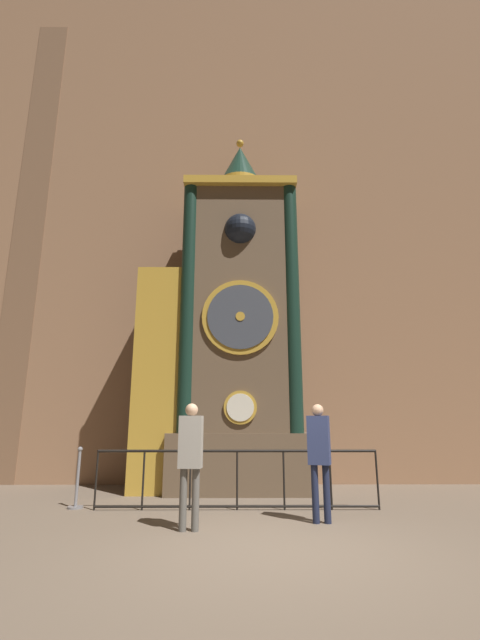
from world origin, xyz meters
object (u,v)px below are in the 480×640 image
object	(u,v)px
visitor_far	(319,450)
visitor_near	(191,453)
clock_tower	(227,331)
stanchion_post	(77,488)

from	to	relation	value
visitor_far	visitor_near	bearing A→B (deg)	-146.69
clock_tower	stanchion_post	world-z (taller)	clock_tower
stanchion_post	visitor_far	bearing A→B (deg)	-16.33
visitor_near	stanchion_post	xyz separation A→B (m)	(-2.25, 1.73, -0.72)
visitor_near	visitor_far	size ratio (longest dim) A/B	0.99
visitor_near	stanchion_post	size ratio (longest dim) A/B	1.67
stanchion_post	visitor_near	bearing A→B (deg)	-37.60
visitor_far	stanchion_post	bearing A→B (deg)	-176.55
visitor_near	clock_tower	bearing A→B (deg)	87.53
clock_tower	visitor_far	xyz separation A→B (m)	(1.56, -3.10, -2.63)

